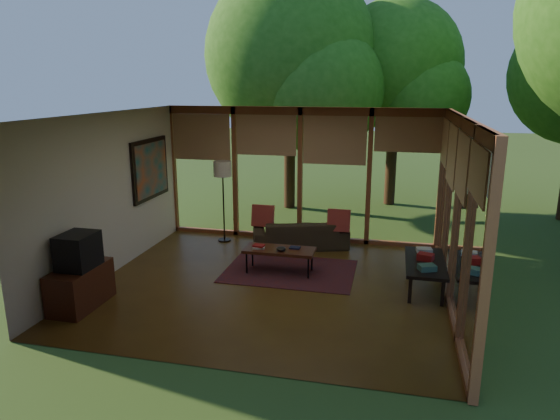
% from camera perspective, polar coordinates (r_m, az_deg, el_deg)
% --- Properties ---
extents(floor, '(5.50, 5.50, 0.00)m').
position_cam_1_polar(floor, '(8.11, -1.14, -8.53)').
color(floor, brown).
rests_on(floor, ground).
extents(ceiling, '(5.50, 5.50, 0.00)m').
position_cam_1_polar(ceiling, '(7.49, -1.24, 10.87)').
color(ceiling, silver).
rests_on(ceiling, ground).
extents(wall_left, '(0.04, 5.00, 2.70)m').
position_cam_1_polar(wall_left, '(8.77, -18.90, 1.68)').
color(wall_left, silver).
rests_on(wall_left, ground).
extents(wall_front, '(5.50, 0.04, 2.70)m').
position_cam_1_polar(wall_front, '(5.40, -7.73, -5.30)').
color(wall_front, silver).
rests_on(wall_front, ground).
extents(window_wall_back, '(5.50, 0.12, 2.70)m').
position_cam_1_polar(window_wall_back, '(10.08, 2.30, 4.02)').
color(window_wall_back, brown).
rests_on(window_wall_back, ground).
extents(window_wall_right, '(0.12, 5.00, 2.70)m').
position_cam_1_polar(window_wall_right, '(7.52, 19.57, -0.38)').
color(window_wall_right, brown).
rests_on(window_wall_right, ground).
extents(tree_nw, '(4.21, 4.21, 5.91)m').
position_cam_1_polar(tree_nw, '(12.76, 1.22, 17.22)').
color(tree_nw, '#3A2315').
rests_on(tree_nw, ground).
extents(tree_ne, '(3.29, 3.29, 5.24)m').
position_cam_1_polar(tree_ne, '(13.47, 13.17, 15.80)').
color(tree_ne, '#3A2315').
rests_on(tree_ne, ground).
extents(rug, '(2.20, 1.56, 0.01)m').
position_cam_1_polar(rug, '(8.66, 1.13, -6.98)').
color(rug, maroon).
rests_on(rug, floor).
extents(sofa, '(1.97, 1.25, 0.54)m').
position_cam_1_polar(sofa, '(9.84, 2.36, -2.73)').
color(sofa, '#362B1B').
rests_on(sofa, floor).
extents(pillow_left, '(0.43, 0.23, 0.45)m').
position_cam_1_polar(pillow_left, '(9.86, -1.96, -0.71)').
color(pillow_left, maroon).
rests_on(pillow_left, sofa).
extents(pillow_right, '(0.43, 0.23, 0.45)m').
position_cam_1_polar(pillow_right, '(9.60, 6.73, -1.24)').
color(pillow_right, maroon).
rests_on(pillow_right, sofa).
extents(ct_book_lower, '(0.23, 0.19, 0.03)m').
position_cam_1_polar(ct_book_lower, '(8.50, -2.44, -4.29)').
color(ct_book_lower, beige).
rests_on(ct_book_lower, coffee_table).
extents(ct_book_upper, '(0.20, 0.16, 0.03)m').
position_cam_1_polar(ct_book_upper, '(8.49, -2.45, -4.10)').
color(ct_book_upper, maroon).
rests_on(ct_book_upper, coffee_table).
extents(ct_book_side, '(0.18, 0.14, 0.03)m').
position_cam_1_polar(ct_book_side, '(8.49, 1.71, -4.32)').
color(ct_book_side, black).
rests_on(ct_book_side, coffee_table).
extents(ct_bowl, '(0.16, 0.16, 0.07)m').
position_cam_1_polar(ct_bowl, '(8.36, 0.12, -4.46)').
color(ct_bowl, black).
rests_on(ct_bowl, coffee_table).
extents(media_cabinet, '(0.50, 1.00, 0.60)m').
position_cam_1_polar(media_cabinet, '(7.82, -21.82, -8.15)').
color(media_cabinet, '#4B2114').
rests_on(media_cabinet, floor).
extents(television, '(0.45, 0.55, 0.50)m').
position_cam_1_polar(television, '(7.62, -22.08, -4.34)').
color(television, black).
rests_on(television, media_cabinet).
extents(console_book_a, '(0.29, 0.25, 0.09)m').
position_cam_1_polar(console_book_a, '(7.74, 16.46, -6.33)').
color(console_book_a, '#33594D').
rests_on(console_book_a, side_console).
extents(console_book_b, '(0.28, 0.24, 0.11)m').
position_cam_1_polar(console_book_b, '(8.16, 16.30, -5.17)').
color(console_book_b, maroon).
rests_on(console_book_b, side_console).
extents(console_book_c, '(0.26, 0.21, 0.07)m').
position_cam_1_polar(console_book_c, '(8.55, 16.16, -4.42)').
color(console_book_c, beige).
rests_on(console_book_c, side_console).
extents(floor_lamp, '(0.36, 0.36, 1.65)m').
position_cam_1_polar(floor_lamp, '(10.00, -6.57, 4.18)').
color(floor_lamp, black).
rests_on(floor_lamp, floor).
extents(coffee_table, '(1.20, 0.50, 0.43)m').
position_cam_1_polar(coffee_table, '(8.48, -0.06, -4.67)').
color(coffee_table, '#4B2114').
rests_on(coffee_table, floor).
extents(side_console, '(0.60, 1.40, 0.46)m').
position_cam_1_polar(side_console, '(8.15, 16.27, -5.94)').
color(side_console, black).
rests_on(side_console, floor).
extents(wall_painting, '(0.06, 1.35, 1.15)m').
position_cam_1_polar(wall_painting, '(9.90, -14.59, 4.56)').
color(wall_painting, black).
rests_on(wall_painting, wall_left).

